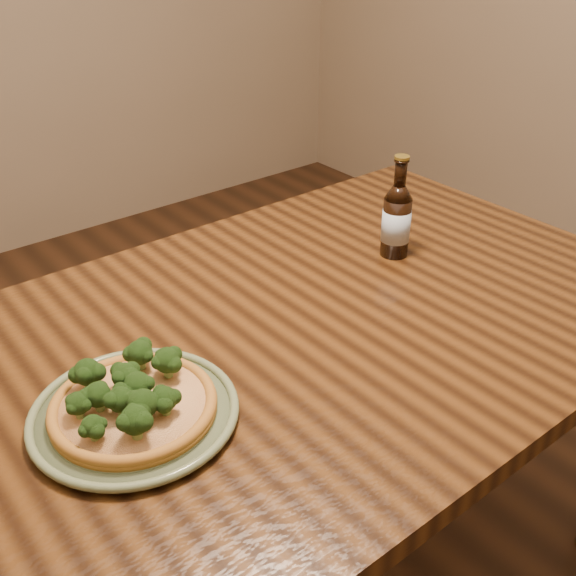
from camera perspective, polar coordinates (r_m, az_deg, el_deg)
table at (r=1.24m, az=-2.11°, el=-7.68°), size 1.60×0.90×0.75m
plate at (r=1.04m, az=-12.87°, el=-10.27°), size 0.31×0.31×0.02m
pizza at (r=1.02m, az=-13.08°, el=-9.36°), size 0.25×0.25×0.07m
beer_bottle at (r=1.43m, az=9.17°, el=5.75°), size 0.06×0.06×0.22m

